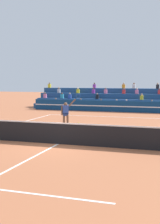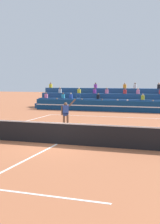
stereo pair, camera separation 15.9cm
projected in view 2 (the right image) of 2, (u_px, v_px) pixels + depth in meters
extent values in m
plane|color=#AD603D|center=(57.00, 144.00, 15.20)|extent=(120.00, 120.00, 0.00)
cube|color=white|center=(111.00, 117.00, 26.44)|extent=(11.00, 0.10, 0.01)
cube|color=white|center=(93.00, 126.00, 21.27)|extent=(8.25, 0.10, 0.01)
cube|color=white|center=(57.00, 144.00, 15.20)|extent=(0.10, 12.85, 0.01)
cube|color=black|center=(57.00, 134.00, 15.15)|extent=(11.90, 0.02, 1.00)
cube|color=white|center=(57.00, 123.00, 15.09)|extent=(11.90, 0.04, 0.06)
cube|color=navy|center=(121.00, 106.00, 30.44)|extent=(18.00, 0.24, 1.10)
cube|color=white|center=(120.00, 106.00, 30.32)|extent=(18.00, 0.02, 0.10)
cube|color=navy|center=(123.00, 108.00, 31.67)|extent=(19.40, 0.95, 0.55)
cube|color=teal|center=(82.00, 102.00, 32.82)|extent=(0.32, 0.22, 0.44)
sphere|color=brown|center=(82.00, 99.00, 32.79)|extent=(0.18, 0.18, 0.18)
cube|color=teal|center=(102.00, 103.00, 32.13)|extent=(0.32, 0.22, 0.44)
sphere|color=brown|center=(102.00, 100.00, 32.10)|extent=(0.18, 0.18, 0.18)
cube|color=black|center=(153.00, 104.00, 30.53)|extent=(0.32, 0.22, 0.44)
sphere|color=#9E7051|center=(153.00, 101.00, 30.50)|extent=(0.18, 0.18, 0.18)
cube|color=pink|center=(127.00, 103.00, 31.31)|extent=(0.32, 0.22, 0.44)
sphere|color=beige|center=(127.00, 100.00, 31.28)|extent=(0.18, 0.18, 0.18)
cube|color=red|center=(57.00, 102.00, 33.70)|extent=(0.32, 0.22, 0.44)
sphere|color=brown|center=(57.00, 99.00, 33.67)|extent=(0.18, 0.18, 0.18)
cube|color=purple|center=(118.00, 103.00, 31.63)|extent=(0.32, 0.22, 0.44)
sphere|color=tan|center=(118.00, 100.00, 31.59)|extent=(0.18, 0.18, 0.18)
cube|color=navy|center=(125.00, 105.00, 32.54)|extent=(19.40, 0.95, 1.10)
cube|color=pink|center=(46.00, 96.00, 35.07)|extent=(0.32, 0.22, 0.44)
sphere|color=brown|center=(46.00, 93.00, 35.04)|extent=(0.18, 0.18, 0.18)
cube|color=yellow|center=(143.00, 98.00, 31.72)|extent=(0.32, 0.22, 0.44)
sphere|color=tan|center=(143.00, 95.00, 31.69)|extent=(0.18, 0.18, 0.18)
cube|color=teal|center=(63.00, 96.00, 34.43)|extent=(0.32, 0.22, 0.44)
sphere|color=brown|center=(63.00, 93.00, 34.40)|extent=(0.18, 0.18, 0.18)
cube|color=#2D4CA5|center=(71.00, 96.00, 34.15)|extent=(0.32, 0.22, 0.44)
sphere|color=beige|center=(71.00, 93.00, 34.11)|extent=(0.18, 0.18, 0.18)
cube|color=black|center=(98.00, 97.00, 33.18)|extent=(0.32, 0.22, 0.44)
sphere|color=#9E7051|center=(98.00, 94.00, 33.15)|extent=(0.18, 0.18, 0.18)
cube|color=navy|center=(126.00, 101.00, 33.41)|extent=(19.40, 0.95, 1.65)
cube|color=pink|center=(138.00, 92.00, 32.76)|extent=(0.32, 0.22, 0.44)
sphere|color=tan|center=(138.00, 89.00, 32.72)|extent=(0.18, 0.18, 0.18)
cube|color=pink|center=(107.00, 91.00, 33.80)|extent=(0.32, 0.22, 0.44)
sphere|color=brown|center=(107.00, 89.00, 33.77)|extent=(0.18, 0.18, 0.18)
cube|color=purple|center=(95.00, 91.00, 34.23)|extent=(0.32, 0.22, 0.44)
sphere|color=brown|center=(95.00, 88.00, 34.20)|extent=(0.18, 0.18, 0.18)
cube|color=#B2B2B7|center=(60.00, 91.00, 35.51)|extent=(0.32, 0.22, 0.44)
sphere|color=#9E7051|center=(60.00, 88.00, 35.47)|extent=(0.18, 0.18, 0.18)
cube|color=yellow|center=(79.00, 91.00, 34.79)|extent=(0.32, 0.22, 0.44)
sphere|color=beige|center=(79.00, 88.00, 34.76)|extent=(0.18, 0.18, 0.18)
cube|color=red|center=(125.00, 92.00, 33.19)|extent=(0.32, 0.22, 0.44)
sphere|color=brown|center=(125.00, 89.00, 33.15)|extent=(0.18, 0.18, 0.18)
cube|color=navy|center=(128.00, 98.00, 34.28)|extent=(19.40, 0.95, 2.20)
cube|color=silver|center=(135.00, 86.00, 33.74)|extent=(0.32, 0.22, 0.44)
sphere|color=brown|center=(135.00, 83.00, 33.70)|extent=(0.18, 0.18, 0.18)
cube|color=purple|center=(96.00, 86.00, 35.12)|extent=(0.32, 0.22, 0.44)
sphere|color=brown|center=(96.00, 83.00, 35.09)|extent=(0.18, 0.18, 0.18)
cube|color=black|center=(159.00, 87.00, 32.95)|extent=(0.32, 0.22, 0.44)
sphere|color=tan|center=(159.00, 84.00, 32.92)|extent=(0.18, 0.18, 0.18)
cube|color=yellow|center=(51.00, 86.00, 36.84)|extent=(0.32, 0.22, 0.44)
sphere|color=brown|center=(51.00, 83.00, 36.80)|extent=(0.18, 0.18, 0.18)
cube|color=orange|center=(125.00, 86.00, 34.09)|extent=(0.32, 0.22, 0.44)
sphere|color=tan|center=(125.00, 83.00, 34.05)|extent=(0.18, 0.18, 0.18)
cylinder|color=brown|center=(64.00, 122.00, 19.81)|extent=(0.14, 0.14, 0.90)
cylinder|color=brown|center=(68.00, 122.00, 19.79)|extent=(0.14, 0.14, 0.90)
cube|color=navy|center=(66.00, 114.00, 19.77)|extent=(0.38, 0.34, 0.20)
cube|color=#2D4CA5|center=(66.00, 110.00, 19.73)|extent=(0.41, 0.36, 0.56)
sphere|color=brown|center=(66.00, 104.00, 19.70)|extent=(0.22, 0.22, 0.22)
cube|color=white|center=(64.00, 128.00, 19.89)|extent=(0.24, 0.28, 0.09)
cube|color=white|center=(68.00, 128.00, 19.87)|extent=(0.24, 0.28, 0.09)
cylinder|color=brown|center=(62.00, 111.00, 19.68)|extent=(0.09, 0.09, 0.56)
cylinder|color=brown|center=(72.00, 103.00, 19.80)|extent=(0.45, 0.34, 0.50)
cylinder|color=black|center=(76.00, 98.00, 19.84)|extent=(0.16, 0.12, 0.18)
torus|color=#1E4C99|center=(78.00, 96.00, 19.86)|extent=(0.38, 0.26, 0.44)
sphere|color=#C6DB33|center=(79.00, 123.00, 22.53)|extent=(0.07, 0.07, 0.07)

